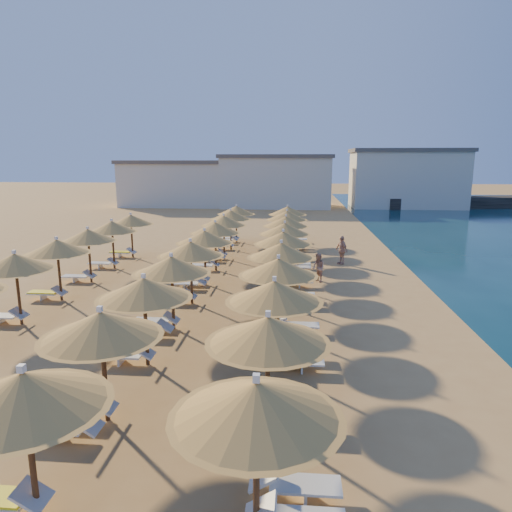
# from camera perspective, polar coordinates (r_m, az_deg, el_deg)

# --- Properties ---
(ground) EXTENTS (220.00, 220.00, 0.00)m
(ground) POSITION_cam_1_polar(r_m,az_deg,el_deg) (22.20, -2.87, -5.39)
(ground) COLOR tan
(ground) RESTS_ON ground
(jetty) EXTENTS (30.20, 9.82, 1.50)m
(jetty) POSITION_cam_1_polar(r_m,az_deg,el_deg) (72.38, 26.95, 6.03)
(jetty) COLOR black
(jetty) RESTS_ON ground
(hotel_blocks) EXTENTS (48.34, 9.62, 8.10)m
(hotel_blocks) POSITION_cam_1_polar(r_m,az_deg,el_deg) (65.77, 4.69, 9.39)
(hotel_blocks) COLOR beige
(hotel_blocks) RESTS_ON ground
(parasol_row_east) EXTENTS (3.08, 32.55, 3.09)m
(parasol_row_east) POSITION_cam_1_polar(r_m,az_deg,el_deg) (22.15, 3.29, 1.41)
(parasol_row_east) COLOR brown
(parasol_row_east) RESTS_ON ground
(parasol_row_west) EXTENTS (3.08, 32.55, 3.09)m
(parasol_row_west) POSITION_cam_1_polar(r_m,az_deg,el_deg) (22.65, -7.26, 1.57)
(parasol_row_west) COLOR brown
(parasol_row_west) RESTS_ON ground
(parasol_row_inland) EXTENTS (3.08, 19.45, 3.09)m
(parasol_row_inland) POSITION_cam_1_polar(r_m,az_deg,el_deg) (24.78, -21.84, 1.70)
(parasol_row_inland) COLOR brown
(parasol_row_inland) RESTS_ON ground
(loungers) EXTENTS (13.75, 30.08, 0.66)m
(loungers) POSITION_cam_1_polar(r_m,az_deg,el_deg) (22.96, -6.03, -3.95)
(loungers) COLOR white
(loungers) RESTS_ON ground
(beachgoer_b) EXTENTS (0.90, 0.97, 1.58)m
(beachgoer_b) POSITION_cam_1_polar(r_m,az_deg,el_deg) (25.29, 7.80, -1.46)
(beachgoer_b) COLOR tan
(beachgoer_b) RESTS_ON ground
(beachgoer_c) EXTENTS (0.94, 1.16, 1.84)m
(beachgoer_c) POSITION_cam_1_polar(r_m,az_deg,el_deg) (29.77, 10.64, 0.73)
(beachgoer_c) COLOR tan
(beachgoer_c) RESTS_ON ground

